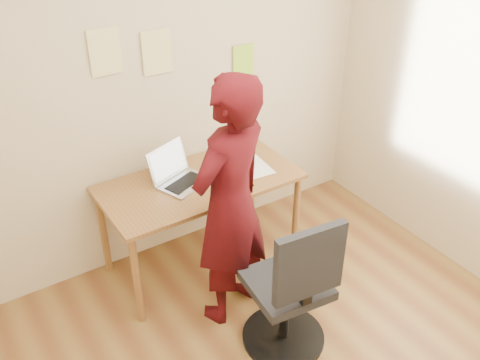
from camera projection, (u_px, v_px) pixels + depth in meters
room at (322, 210)px, 2.41m from camera, size 3.58×3.58×2.78m
desk at (200, 191)px, 3.81m from camera, size 1.40×0.70×0.74m
laptop at (179, 175)px, 3.73m from camera, size 0.43×0.41×0.25m
paper_sheet at (252, 166)px, 3.93m from camera, size 0.26×0.34×0.00m
phone at (246, 183)px, 3.73m from camera, size 0.07×0.12×0.01m
wall_note_left at (105, 52)px, 3.34m from camera, size 0.21×0.00×0.30m
wall_note_mid at (157, 52)px, 3.53m from camera, size 0.21×0.00×0.30m
wall_note_right at (244, 61)px, 3.95m from camera, size 0.18×0.00×0.24m
office_chair at (292, 295)px, 3.22m from camera, size 0.54×0.54×1.03m
person at (230, 205)px, 3.30m from camera, size 0.73×0.60×1.72m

